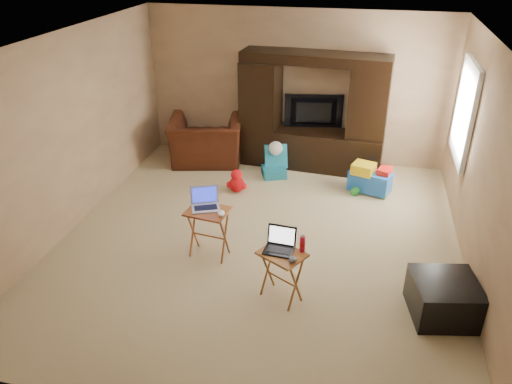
% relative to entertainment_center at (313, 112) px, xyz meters
% --- Properties ---
extents(floor, '(5.50, 5.50, 0.00)m').
position_rel_entertainment_center_xyz_m(floor, '(-0.34, -2.43, -0.95)').
color(floor, beige).
rests_on(floor, ground).
extents(ceiling, '(5.50, 5.50, 0.00)m').
position_rel_entertainment_center_xyz_m(ceiling, '(-0.34, -2.43, 1.55)').
color(ceiling, silver).
rests_on(ceiling, ground).
extents(wall_back, '(5.00, 0.00, 5.00)m').
position_rel_entertainment_center_xyz_m(wall_back, '(-0.34, 0.32, 0.30)').
color(wall_back, tan).
rests_on(wall_back, ground).
extents(wall_front, '(5.00, 0.00, 5.00)m').
position_rel_entertainment_center_xyz_m(wall_front, '(-0.34, -5.18, 0.30)').
color(wall_front, tan).
rests_on(wall_front, ground).
extents(wall_left, '(0.00, 5.50, 5.50)m').
position_rel_entertainment_center_xyz_m(wall_left, '(-2.84, -2.43, 0.30)').
color(wall_left, tan).
rests_on(wall_left, ground).
extents(wall_right, '(0.00, 5.50, 5.50)m').
position_rel_entertainment_center_xyz_m(wall_right, '(2.16, -2.43, 0.30)').
color(wall_right, tan).
rests_on(wall_right, ground).
extents(window_pane, '(0.00, 1.20, 1.20)m').
position_rel_entertainment_center_xyz_m(window_pane, '(2.14, -0.88, 0.45)').
color(window_pane, white).
rests_on(window_pane, ground).
extents(window_frame, '(0.06, 1.14, 1.34)m').
position_rel_entertainment_center_xyz_m(window_frame, '(2.12, -0.88, 0.45)').
color(window_frame, white).
rests_on(window_frame, ground).
extents(entertainment_center, '(2.35, 0.75, 1.89)m').
position_rel_entertainment_center_xyz_m(entertainment_center, '(0.00, 0.00, 0.00)').
color(entertainment_center, black).
rests_on(entertainment_center, floor).
extents(television, '(0.97, 0.28, 0.55)m').
position_rel_entertainment_center_xyz_m(television, '(0.00, 0.11, -0.04)').
color(television, black).
rests_on(television, entertainment_center).
extents(recliner, '(1.39, 1.28, 0.77)m').
position_rel_entertainment_center_xyz_m(recliner, '(-1.76, -0.23, -0.56)').
color(recliner, '#421A0E').
rests_on(recliner, floor).
extents(child_rocker, '(0.50, 0.53, 0.49)m').
position_rel_entertainment_center_xyz_m(child_rocker, '(-0.53, -0.52, -0.70)').
color(child_rocker, '#17677F').
rests_on(child_rocker, floor).
extents(plush_toy, '(0.33, 0.28, 0.37)m').
position_rel_entertainment_center_xyz_m(plush_toy, '(-0.97, -1.18, -0.76)').
color(plush_toy, red).
rests_on(plush_toy, floor).
extents(push_toy, '(0.73, 0.61, 0.47)m').
position_rel_entertainment_center_xyz_m(push_toy, '(1.00, -0.75, -0.71)').
color(push_toy, blue).
rests_on(push_toy, floor).
extents(ottoman, '(0.75, 0.75, 0.41)m').
position_rel_entertainment_center_xyz_m(ottoman, '(1.81, -3.38, -0.74)').
color(ottoman, black).
rests_on(ottoman, floor).
extents(tray_table_left, '(0.53, 0.45, 0.63)m').
position_rel_entertainment_center_xyz_m(tray_table_left, '(-0.87, -2.89, -0.63)').
color(tray_table_left, '#AA5429').
rests_on(tray_table_left, floor).
extents(tray_table_right, '(0.57, 0.54, 0.59)m').
position_rel_entertainment_center_xyz_m(tray_table_right, '(0.13, -3.50, -0.65)').
color(tray_table_right, '#A75C28').
rests_on(tray_table_right, floor).
extents(laptop_left, '(0.41, 0.38, 0.24)m').
position_rel_entertainment_center_xyz_m(laptop_left, '(-0.90, -2.86, -0.20)').
color(laptop_left, '#A6A5AA').
rests_on(laptop_left, tray_table_left).
extents(laptop_right, '(0.32, 0.28, 0.24)m').
position_rel_entertainment_center_xyz_m(laptop_right, '(0.09, -3.48, -0.24)').
color(laptop_right, black).
rests_on(laptop_right, tray_table_right).
extents(mouse_left, '(0.12, 0.15, 0.05)m').
position_rel_entertainment_center_xyz_m(mouse_left, '(-0.68, -2.96, -0.29)').
color(mouse_left, white).
rests_on(mouse_left, tray_table_left).
extents(mouse_right, '(0.09, 0.13, 0.05)m').
position_rel_entertainment_center_xyz_m(mouse_right, '(0.26, -3.62, -0.34)').
color(mouse_right, '#44454A').
rests_on(mouse_right, tray_table_right).
extents(water_bottle, '(0.06, 0.06, 0.18)m').
position_rel_entertainment_center_xyz_m(water_bottle, '(0.33, -3.42, -0.27)').
color(water_bottle, red).
rests_on(water_bottle, tray_table_right).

